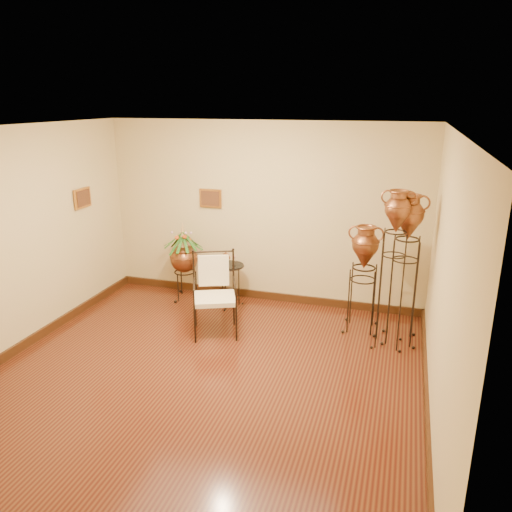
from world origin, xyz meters
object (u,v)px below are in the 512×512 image
(amphora_tall, at_px, (393,268))
(side_table, at_px, (229,284))
(armchair, at_px, (215,295))
(amphora_mid, at_px, (405,269))
(planter_urn, at_px, (184,255))

(amphora_tall, height_order, side_table, amphora_tall)
(amphora_tall, bearing_deg, armchair, -171.36)
(amphora_tall, distance_m, amphora_mid, 0.23)
(amphora_mid, height_order, planter_urn, amphora_mid)
(amphora_tall, distance_m, planter_urn, 3.31)
(armchair, xyz_separation_m, side_table, (-0.15, 0.97, -0.21))
(planter_urn, height_order, armchair, planter_urn)
(amphora_tall, distance_m, armchair, 2.35)
(amphora_tall, xyz_separation_m, side_table, (-2.42, 0.62, -0.71))
(amphora_tall, xyz_separation_m, armchair, (-2.27, -0.35, -0.50))
(amphora_mid, bearing_deg, planter_urn, 170.64)
(amphora_mid, distance_m, side_table, 2.69)
(planter_urn, distance_m, side_table, 0.88)
(amphora_tall, relative_size, armchair, 1.85)
(amphora_mid, xyz_separation_m, planter_urn, (-3.35, 0.55, -0.29))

